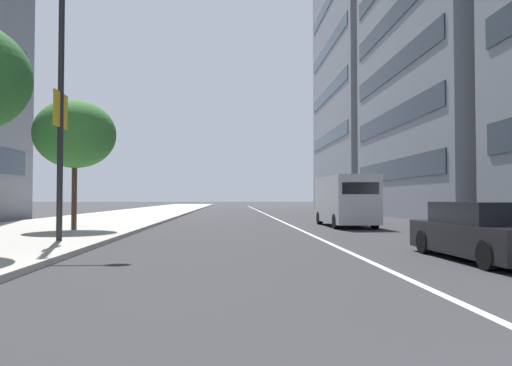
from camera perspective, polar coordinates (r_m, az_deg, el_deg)
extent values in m
cube|color=#B2ADA3|center=(32.77, -17.56, -4.12)|extent=(160.00, 8.61, 0.15)
cube|color=silver|center=(36.85, 2.09, -4.04)|extent=(110.00, 0.16, 0.01)
cube|color=black|center=(12.88, 24.88, -5.89)|extent=(4.71, 1.88, 0.72)
cube|color=black|center=(12.87, 24.77, -3.15)|extent=(2.56, 1.68, 0.51)
cylinder|color=black|center=(13.92, 18.89, -6.46)|extent=(0.63, 0.24, 0.62)
cylinder|color=black|center=(14.62, 24.62, -6.16)|extent=(0.63, 0.24, 0.62)
cylinder|color=black|center=(11.17, 25.25, -7.57)|extent=(0.63, 0.24, 0.62)
cube|color=#B7B7BC|center=(26.09, 10.24, -1.88)|extent=(6.16, 2.11, 2.37)
cube|color=black|center=(23.14, 12.00, -0.60)|extent=(0.05, 1.74, 0.56)
cylinder|color=black|center=(27.96, 7.37, -4.03)|extent=(0.72, 0.27, 0.72)
cylinder|color=black|center=(28.36, 11.10, -3.98)|extent=(0.72, 0.27, 0.72)
cylinder|color=black|center=(23.87, 9.24, -4.41)|extent=(0.72, 0.27, 0.72)
cylinder|color=black|center=(24.34, 13.55, -4.33)|extent=(0.72, 0.27, 0.72)
cylinder|color=#232326|center=(16.74, -21.65, 7.88)|extent=(0.18, 0.18, 8.18)
cube|color=gold|center=(16.42, -22.04, 8.07)|extent=(0.56, 0.03, 1.10)
cube|color=gold|center=(17.07, -21.27, 7.69)|extent=(0.56, 0.03, 1.10)
cylinder|color=#473323|center=(22.17, -20.27, -1.50)|extent=(0.22, 0.22, 2.76)
ellipsoid|color=#387A33|center=(22.34, -20.19, 5.33)|extent=(3.39, 3.39, 2.88)
cube|color=#2D3842|center=(39.06, 15.50, 1.48)|extent=(18.77, 0.08, 1.50)
cube|color=#2D3842|center=(39.47, 15.45, 7.16)|extent=(18.77, 0.08, 1.50)
cube|color=#2D3842|center=(40.26, 15.41, 12.67)|extent=(18.77, 0.08, 1.50)
cube|color=#2D3842|center=(41.40, 15.36, 17.93)|extent=(18.77, 0.08, 1.50)
cube|color=gray|center=(67.82, 15.77, 14.43)|extent=(23.28, 17.29, 40.61)
cube|color=#384756|center=(62.92, 8.38, -0.12)|extent=(20.96, 0.08, 1.50)
cube|color=#384756|center=(63.35, 8.36, 5.15)|extent=(20.96, 0.08, 1.50)
cube|color=#384756|center=(64.31, 8.34, 10.30)|extent=(20.96, 0.08, 1.50)
cube|color=#384756|center=(65.77, 8.31, 15.27)|extent=(20.96, 0.08, 1.50)
cube|color=#384756|center=(67.70, 8.29, 19.99)|extent=(20.96, 0.08, 1.50)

